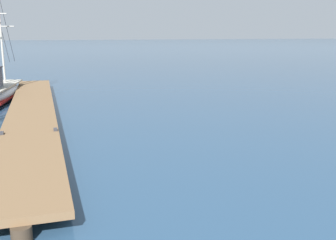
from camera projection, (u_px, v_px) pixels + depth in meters
floating_dock at (32, 111)px, 16.53m from camera, size 2.05×21.12×0.53m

